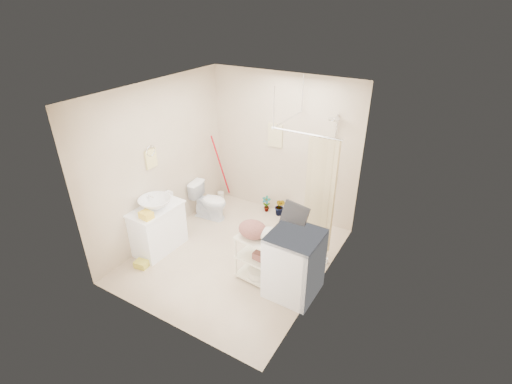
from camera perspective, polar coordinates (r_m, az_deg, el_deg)
floor at (r=6.04m, az=-3.19°, el=-9.62°), size 3.20×3.20×0.00m
ceiling at (r=4.89m, az=-4.03°, el=15.16°), size 2.80×3.20×0.04m
wall_back at (r=6.61m, az=4.17°, el=6.86°), size 2.80×0.04×2.60m
wall_front at (r=4.30m, az=-15.50°, el=-6.94°), size 2.80×0.04×2.60m
wall_left at (r=6.16m, az=-14.51°, el=4.38°), size 0.04×3.20×2.60m
wall_right at (r=4.79m, az=10.55°, el=-2.39°), size 0.04×3.20×2.60m
vanity at (r=6.16m, az=-14.80°, el=-5.43°), size 0.52×0.89×0.77m
sink at (r=5.90m, az=-15.26°, el=-1.72°), size 0.57×0.57×0.17m
counter_basket at (r=5.70m, az=-16.54°, el=-3.44°), size 0.20×0.17×0.11m
floor_basket at (r=6.01m, az=-17.24°, el=-10.39°), size 0.31×0.26×0.15m
toilet at (r=6.86m, az=-7.21°, el=-1.34°), size 0.70×0.45×0.68m
mop at (r=7.32m, az=-5.66°, el=3.78°), size 0.14×0.14×1.37m
potted_plant_a at (r=7.06m, az=1.59°, el=-1.84°), size 0.19×0.15×0.32m
potted_plant_b at (r=6.94m, az=3.70°, el=-2.29°), size 0.21×0.18×0.36m
hanging_towel at (r=6.58m, az=2.97°, el=8.68°), size 0.28×0.03×0.42m
towel_ring at (r=5.96m, az=-15.87°, el=5.14°), size 0.04×0.22×0.34m
tp_holder at (r=6.42m, az=-13.33°, el=-0.26°), size 0.08×0.12×0.14m
shower at (r=5.94m, az=9.03°, el=1.36°), size 1.10×1.10×2.10m
shampoo_bottle_a at (r=6.24m, az=8.93°, el=6.74°), size 0.13×0.13×0.26m
shampoo_bottle_b at (r=6.26m, az=9.53°, el=6.34°), size 0.09×0.09×0.18m
washing_machine at (r=5.13m, az=5.89°, el=-10.91°), size 0.67×0.69×0.96m
laundry_rack at (r=5.32m, az=0.47°, el=-9.69°), size 0.66×0.42×0.87m
ironing_board at (r=5.19m, az=4.47°, el=-8.02°), size 0.36×0.12×1.28m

